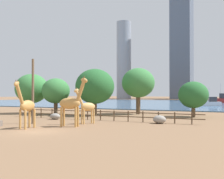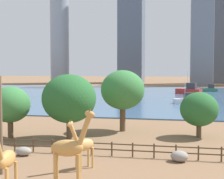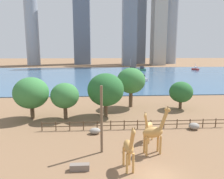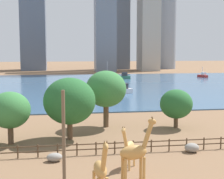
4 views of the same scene
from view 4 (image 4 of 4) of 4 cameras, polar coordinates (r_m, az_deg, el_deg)
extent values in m
plane|color=brown|center=(101.72, -5.91, 0.75)|extent=(400.00, 400.00, 0.00)
cube|color=#3D6084|center=(98.73, -5.82, 0.63)|extent=(180.00, 86.00, 0.20)
cylinder|color=tan|center=(30.30, 2.91, -11.84)|extent=(0.26, 0.26, 1.63)
cylinder|color=tan|center=(30.47, 1.99, -11.74)|extent=(0.26, 0.26, 1.63)
cylinder|color=tan|center=(31.44, 3.70, -11.16)|extent=(0.26, 0.26, 1.63)
cylinder|color=tan|center=(31.60, 2.82, -11.06)|extent=(0.26, 0.26, 1.63)
ellipsoid|color=tan|center=(30.63, 2.87, -9.49)|extent=(1.56, 1.92, 0.95)
cylinder|color=tan|center=(29.39, 2.18, -8.14)|extent=(0.79, 1.04, 1.76)
ellipsoid|color=tan|center=(28.84, 1.91, -6.76)|extent=(0.61, 0.74, 0.59)
cone|color=brown|center=(28.75, 2.05, -6.24)|extent=(0.12, 0.12, 0.17)
cone|color=brown|center=(28.80, 1.78, -6.21)|extent=(0.12, 0.12, 0.17)
cylinder|color=#C18C47|center=(28.42, 4.81, -12.70)|extent=(0.27, 0.27, 2.04)
cylinder|color=#C18C47|center=(27.88, 5.34, -13.10)|extent=(0.27, 0.27, 2.04)
cylinder|color=#C18C47|center=(27.85, 1.76, -13.09)|extent=(0.27, 0.27, 2.04)
cylinder|color=#C18C47|center=(27.30, 2.24, -13.51)|extent=(0.27, 0.27, 2.04)
ellipsoid|color=#C18C47|center=(27.42, 3.57, -10.40)|extent=(2.38, 1.29, 1.18)
cylinder|color=#C18C47|center=(27.55, 5.95, -7.54)|extent=(1.14, 0.55, 2.25)
ellipsoid|color=#C18C47|center=(27.46, 6.69, -5.31)|extent=(0.90, 0.51, 0.69)
cone|color=brown|center=(27.47, 6.61, -4.58)|extent=(0.12, 0.12, 0.21)
cone|color=brown|center=(27.31, 6.78, -4.65)|extent=(0.12, 0.12, 0.21)
ellipsoid|color=#C18C47|center=(24.27, -1.98, -13.13)|extent=(1.03, 2.16, 1.09)
cylinder|color=#C18C47|center=(22.76, -1.32, -11.40)|extent=(0.45, 1.22, 2.03)
ellipsoid|color=#C18C47|center=(22.07, -1.07, -9.41)|extent=(0.41, 0.83, 0.68)
cone|color=brown|center=(22.00, -0.85, -8.60)|extent=(0.11, 0.11, 0.20)
cone|color=brown|center=(21.96, -1.29, -8.63)|extent=(0.11, 0.11, 0.20)
cylinder|color=brown|center=(27.12, -8.03, -7.83)|extent=(0.28, 0.28, 7.35)
ellipsoid|color=gray|center=(36.41, 13.14, -9.40)|extent=(1.49, 1.25, 0.94)
ellipsoid|color=gray|center=(33.15, -9.54, -11.04)|extent=(1.48, 1.07, 0.80)
cylinder|color=#4C3826|center=(34.70, -15.39, -9.95)|extent=(0.14, 0.14, 1.30)
cylinder|color=#4C3826|center=(34.54, -12.23, -9.94)|extent=(0.14, 0.14, 1.30)
cylinder|color=#4C3826|center=(34.47, -9.04, -9.91)|extent=(0.14, 0.14, 1.30)
cylinder|color=#4C3826|center=(34.51, -5.85, -9.84)|extent=(0.14, 0.14, 1.30)
cylinder|color=#4C3826|center=(34.65, -2.67, -9.74)|extent=(0.14, 0.14, 1.30)
cylinder|color=#4C3826|center=(34.90, 0.46, -9.61)|extent=(0.14, 0.14, 1.30)
cylinder|color=#4C3826|center=(35.25, 3.54, -9.46)|extent=(0.14, 0.14, 1.30)
cylinder|color=#4C3826|center=(35.69, 6.55, -9.29)|extent=(0.14, 0.14, 1.30)
cylinder|color=#4C3826|center=(36.22, 9.47, -9.10)|extent=(0.14, 0.14, 1.30)
cylinder|color=#4C3826|center=(36.85, 12.30, -8.89)|extent=(0.14, 0.14, 1.30)
cylinder|color=#4C3826|center=(37.56, 15.03, -8.66)|extent=(0.14, 0.14, 1.30)
cylinder|color=#4C3826|center=(38.35, 17.64, -8.43)|extent=(0.14, 0.14, 1.30)
cube|color=#4C3826|center=(34.74, 0.05, -8.91)|extent=(26.10, 0.08, 0.10)
cube|color=#4C3826|center=(34.88, 0.05, -9.73)|extent=(26.10, 0.08, 0.10)
cylinder|color=brown|center=(40.55, -7.01, -6.75)|extent=(0.63, 0.63, 2.11)
ellipsoid|color=#26602D|center=(39.89, -7.08, -1.91)|extent=(6.02, 6.02, 5.42)
cylinder|color=brown|center=(39.81, -16.48, -7.29)|extent=(0.62, 0.62, 2.04)
ellipsoid|color=#387A3D|center=(39.24, -16.61, -3.29)|extent=(4.50, 4.50, 4.05)
cylinder|color=brown|center=(46.48, -1.00, -4.41)|extent=(0.72, 0.72, 3.01)
ellipsoid|color=#387A3D|center=(45.92, -1.01, 0.11)|extent=(5.45, 5.45, 4.90)
cylinder|color=brown|center=(46.91, 10.56, -5.36)|extent=(0.57, 0.57, 1.49)
ellipsoid|color=#26602D|center=(46.46, 10.63, -2.37)|extent=(4.33, 4.33, 3.90)
cube|color=#337259|center=(119.89, 1.77, 2.03)|extent=(5.54, 2.47, 1.07)
cube|color=#333338|center=(119.86, 2.09, 2.60)|extent=(2.06, 1.48, 1.29)
cube|color=#B22D28|center=(131.36, 14.83, 2.18)|extent=(2.68, 4.62, 0.87)
cube|color=silver|center=(130.87, 14.99, 2.58)|extent=(1.43, 1.79, 1.05)
cylinder|color=silver|center=(131.40, 14.79, 3.03)|extent=(0.15, 0.15, 3.05)
cube|color=silver|center=(80.14, 1.52, -0.28)|extent=(5.64, 3.49, 1.06)
cube|color=#333338|center=(80.33, 1.94, 0.57)|extent=(2.22, 1.81, 1.27)
cylinder|color=silver|center=(79.76, 1.36, 1.41)|extent=(0.15, 0.15, 3.72)
cube|color=#B22D28|center=(107.95, -0.61, 1.63)|extent=(7.82, 5.44, 1.48)
cube|color=#333338|center=(107.57, -0.13, 2.48)|extent=(3.15, 2.70, 1.77)
cylinder|color=silver|center=(107.81, -0.80, 3.39)|extent=(0.16, 0.16, 5.17)
camera|label=1|loc=(22.93, 76.05, -16.30)|focal=45.00mm
camera|label=2|loc=(14.03, 66.52, -7.49)|focal=55.00mm
camera|label=3|loc=(4.06, -8.42, 14.19)|focal=35.00mm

